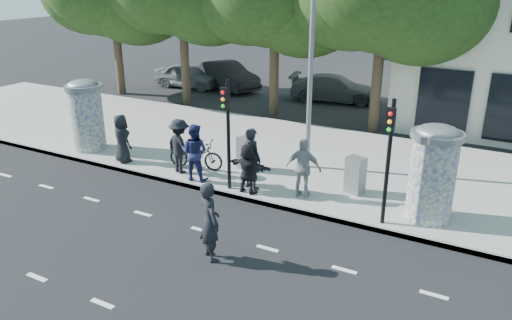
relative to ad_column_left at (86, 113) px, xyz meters
The scene contains 23 objects.
ground 8.63m from the ad_column_left, 32.01° to the right, with size 120.00×120.00×0.00m, color black.
sidewalk 7.94m from the ad_column_left, 22.62° to the left, with size 40.00×8.00×0.15m, color gray.
curb 7.41m from the ad_column_left, ahead, with size 40.00×0.10×0.16m, color slate.
lane_dash_near 9.95m from the ad_column_left, 42.94° to the right, with size 32.00×0.12×0.01m, color silver.
lane_dash_far 7.99m from the ad_column_left, 23.29° to the right, with size 32.00×0.12×0.01m, color silver.
ad_column_left is the anchor object (origin of this frame).
ad_column_right 12.40m from the ad_column_left, ahead, with size 1.36×1.36×2.65m.
traffic_pole_near 6.67m from the ad_column_left, ahead, with size 0.22×0.31×3.40m.
traffic_pole_far 11.44m from the ad_column_left, ahead, with size 0.22×0.31×3.40m.
street_lamp 8.90m from the ad_column_left, 14.94° to the left, with size 0.25×0.93×8.00m.
ped_a 2.21m from the ad_column_left, 12.37° to the right, with size 0.84×0.55×1.72m, color black.
ped_b 7.22m from the ad_column_left, ahead, with size 0.71×0.46×1.94m, color black.
ped_c 5.31m from the ad_column_left, ahead, with size 0.90×0.70×1.86m, color navy.
ped_d 4.50m from the ad_column_left, ahead, with size 1.19×0.68×1.84m, color black.
ped_e 8.87m from the ad_column_left, ahead, with size 1.07×0.61×1.82m, color gray.
ped_f 7.31m from the ad_column_left, ahead, with size 1.44×0.52×1.56m, color black.
man_road 9.19m from the ad_column_left, 26.71° to the right, with size 0.72×0.47×1.96m, color black.
bicycle 4.83m from the ad_column_left, ahead, with size 1.94×0.68×1.02m, color black.
cabinet_left 6.37m from the ad_column_left, ahead, with size 0.53×0.39×1.11m, color slate.
cabinet_right 10.19m from the ad_column_left, ahead, with size 0.54×0.40×1.14m, color gray.
car_left 11.73m from the ad_column_left, 107.31° to the left, with size 4.06×1.63×1.38m, color slate.
car_mid 12.04m from the ad_column_left, 96.16° to the left, with size 4.76×1.66×1.57m, color black.
car_right 13.33m from the ad_column_left, 66.30° to the left, with size 4.74×1.93×1.37m, color #53555A.
Camera 1 is at (6.92, -8.25, 6.45)m, focal length 35.00 mm.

